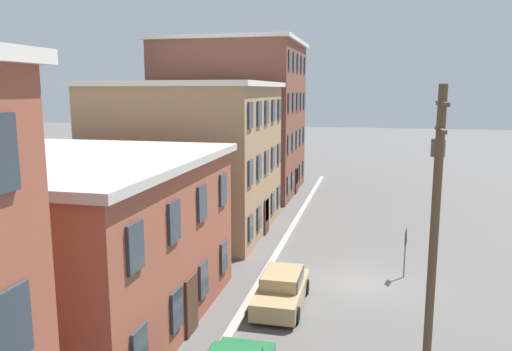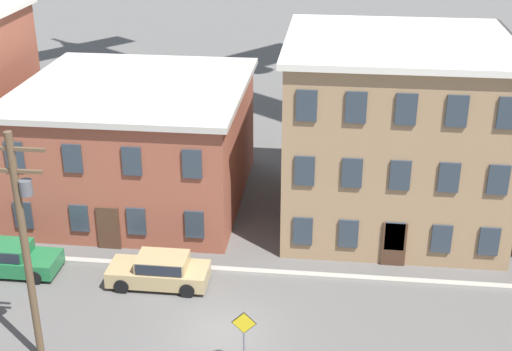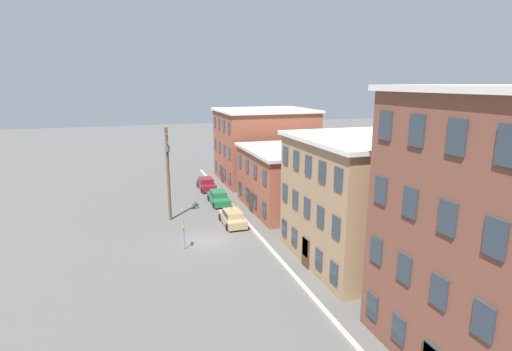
# 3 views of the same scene
# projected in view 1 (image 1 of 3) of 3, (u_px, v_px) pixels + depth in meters

# --- Properties ---
(ground_plane) EXTENTS (200.00, 200.00, 0.00)m
(ground_plane) POSITION_uv_depth(u_px,v_px,m) (359.00, 282.00, 23.48)
(ground_plane) COLOR #565451
(kerb_strip) EXTENTS (56.00, 0.36, 0.16)m
(kerb_strip) POSITION_uv_depth(u_px,v_px,m) (266.00, 273.00, 24.47)
(kerb_strip) COLOR #9E998E
(kerb_strip) RESTS_ON ground_plane
(apartment_midblock) EXTENTS (11.70, 12.00, 6.50)m
(apartment_midblock) POSITION_uv_depth(u_px,v_px,m) (49.00, 238.00, 19.35)
(apartment_midblock) COLOR brown
(apartment_midblock) RESTS_ON ground_plane
(apartment_far) EXTENTS (10.99, 10.40, 9.45)m
(apartment_far) POSITION_uv_depth(u_px,v_px,m) (190.00, 157.00, 31.87)
(apartment_far) COLOR #9E7A56
(apartment_far) RESTS_ON ground_plane
(apartment_annex) EXTENTS (11.50, 11.85, 13.13)m
(apartment_annex) POSITION_uv_depth(u_px,v_px,m) (233.00, 117.00, 43.98)
(apartment_annex) COLOR brown
(apartment_annex) RESTS_ON ground_plane
(car_tan) EXTENTS (4.40, 1.92, 1.43)m
(car_tan) POSITION_uv_depth(u_px,v_px,m) (282.00, 288.00, 20.92)
(car_tan) COLOR tan
(car_tan) RESTS_ON ground_plane
(caution_sign) EXTENTS (0.92, 0.08, 2.49)m
(caution_sign) POSITION_uv_depth(u_px,v_px,m) (406.00, 245.00, 23.85)
(caution_sign) COLOR slate
(caution_sign) RESTS_ON ground_plane
(utility_pole) EXTENTS (2.40, 0.44, 9.13)m
(utility_pole) POSITION_uv_depth(u_px,v_px,m) (435.00, 212.00, 15.83)
(utility_pole) COLOR brown
(utility_pole) RESTS_ON ground_plane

